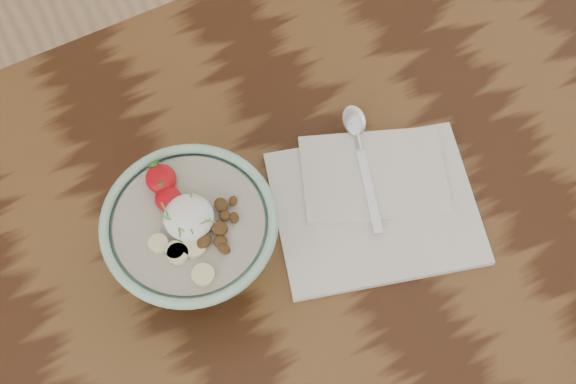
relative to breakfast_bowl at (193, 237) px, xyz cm
name	(u,v)px	position (x,y,z in cm)	size (l,w,h in cm)	color
table	(367,283)	(18.29, -9.11, -15.65)	(160.00, 90.00, 75.00)	#341A0D
breakfast_bowl	(193,237)	(0.00, 0.00, 0.00)	(18.80, 18.80, 12.62)	#94C8AC
napkin	(375,201)	(21.71, -3.16, -5.75)	(27.95, 24.86, 1.45)	silver
spoon	(358,137)	(23.72, 4.78, -4.52)	(7.41, 17.18, 0.91)	silver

